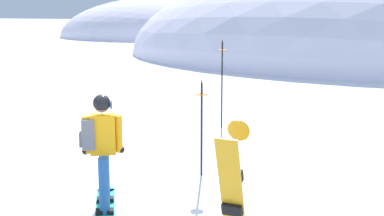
{
  "coord_description": "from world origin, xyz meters",
  "views": [
    {
      "loc": [
        3.85,
        -6.01,
        2.87
      ],
      "look_at": [
        -0.06,
        2.99,
        1.0
      ],
      "focal_mm": 47.66,
      "sensor_mm": 36.0,
      "label": 1
    }
  ],
  "objects_px": {
    "spare_snowboard": "(233,186)",
    "piste_marker_far": "(222,78)",
    "piste_marker_near": "(202,121)",
    "snowboarder_main": "(101,149)"
  },
  "relations": [
    {
      "from": "spare_snowboard",
      "to": "piste_marker_far",
      "type": "bearing_deg",
      "value": 111.32
    },
    {
      "from": "spare_snowboard",
      "to": "piste_marker_far",
      "type": "height_order",
      "value": "piste_marker_far"
    },
    {
      "from": "piste_marker_near",
      "to": "piste_marker_far",
      "type": "bearing_deg",
      "value": 104.94
    },
    {
      "from": "piste_marker_near",
      "to": "piste_marker_far",
      "type": "xyz_separation_m",
      "value": [
        -0.99,
        3.72,
        0.26
      ]
    },
    {
      "from": "spare_snowboard",
      "to": "piste_marker_near",
      "type": "relative_size",
      "value": 0.92
    },
    {
      "from": "piste_marker_near",
      "to": "snowboarder_main",
      "type": "bearing_deg",
      "value": -109.92
    },
    {
      "from": "spare_snowboard",
      "to": "piste_marker_far",
      "type": "relative_size",
      "value": 0.72
    },
    {
      "from": "snowboarder_main",
      "to": "piste_marker_near",
      "type": "distance_m",
      "value": 2.16
    },
    {
      "from": "snowboarder_main",
      "to": "piste_marker_near",
      "type": "relative_size",
      "value": 1.0
    },
    {
      "from": "spare_snowboard",
      "to": "piste_marker_far",
      "type": "distance_m",
      "value": 6.66
    }
  ]
}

